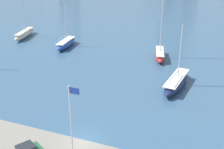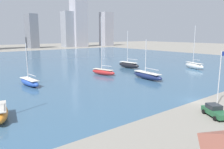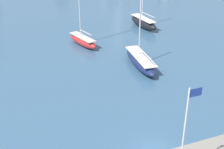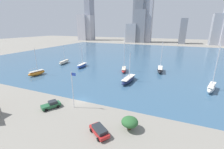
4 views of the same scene
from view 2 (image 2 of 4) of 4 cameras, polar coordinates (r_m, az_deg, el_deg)
name	(u,v)px [view 2 (image 2 of 4)]	position (r m, az deg, el deg)	size (l,w,h in m)	color
ground_plane	(195,101)	(41.40, 20.93, -6.48)	(500.00, 500.00, 0.00)	gray
harbor_water	(45,62)	(97.00, -17.15, 3.13)	(180.00, 140.00, 0.00)	#385B7A
flag_pole	(220,76)	(39.10, 26.30, -0.33)	(1.24, 0.14, 9.04)	silver
sailboat_blue	(30,82)	(53.20, -20.75, -1.84)	(2.91, 8.59, 9.68)	#284CA8
sailboat_red	(103,71)	(63.06, -2.30, 0.79)	(3.94, 8.33, 16.58)	#B72828
sailboat_white	(194,65)	(79.54, 20.66, 2.24)	(4.38, 8.75, 14.47)	white
sailboat_black	(129,65)	(76.35, 4.38, 2.54)	(3.05, 9.21, 12.85)	black
sailboat_navy	(147,75)	(57.93, 9.19, -0.25)	(3.47, 10.74, 10.31)	#19234C
parked_pickup_green	(215,111)	(34.76, 25.33, -8.59)	(3.78, 4.73, 1.69)	#235B38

